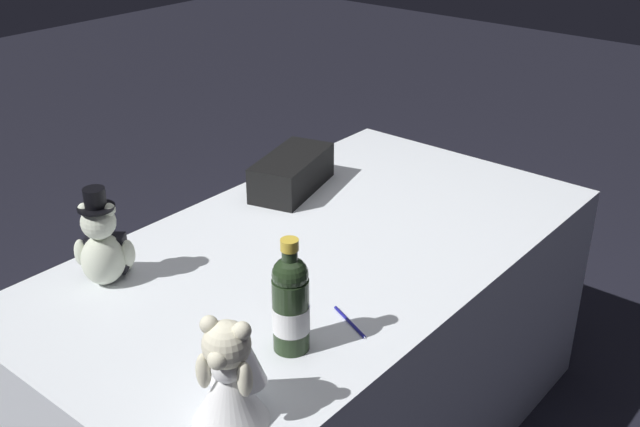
{
  "coord_description": "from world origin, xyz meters",
  "views": [
    {
      "loc": [
        1.46,
        1.21,
        1.76
      ],
      "look_at": [
        0.0,
        0.0,
        0.82
      ],
      "focal_mm": 42.58,
      "sensor_mm": 36.0,
      "label": 1
    }
  ],
  "objects_px": {
    "champagne_bottle": "(291,303)",
    "gift_case_black": "(292,173)",
    "teddy_bear_groom": "(103,246)",
    "teddy_bear_bride": "(231,372)",
    "signing_pen": "(350,323)"
  },
  "relations": [
    {
      "from": "teddy_bear_groom",
      "to": "gift_case_black",
      "type": "height_order",
      "value": "teddy_bear_groom"
    },
    {
      "from": "teddy_bear_groom",
      "to": "champagne_bottle",
      "type": "bearing_deg",
      "value": 98.82
    },
    {
      "from": "champagne_bottle",
      "to": "gift_case_black",
      "type": "bearing_deg",
      "value": -138.56
    },
    {
      "from": "teddy_bear_groom",
      "to": "signing_pen",
      "type": "distance_m",
      "value": 0.67
    },
    {
      "from": "teddy_bear_bride",
      "to": "gift_case_black",
      "type": "relative_size",
      "value": 0.67
    },
    {
      "from": "teddy_bear_groom",
      "to": "signing_pen",
      "type": "xyz_separation_m",
      "value": [
        -0.25,
        0.61,
        -0.1
      ]
    },
    {
      "from": "teddy_bear_bride",
      "to": "signing_pen",
      "type": "height_order",
      "value": "teddy_bear_bride"
    },
    {
      "from": "champagne_bottle",
      "to": "gift_case_black",
      "type": "xyz_separation_m",
      "value": [
        -0.65,
        -0.58,
        -0.06
      ]
    },
    {
      "from": "teddy_bear_groom",
      "to": "gift_case_black",
      "type": "bearing_deg",
      "value": -179.16
    },
    {
      "from": "champagne_bottle",
      "to": "gift_case_black",
      "type": "relative_size",
      "value": 0.77
    },
    {
      "from": "signing_pen",
      "to": "champagne_bottle",
      "type": "bearing_deg",
      "value": -16.44
    },
    {
      "from": "teddy_bear_groom",
      "to": "signing_pen",
      "type": "relative_size",
      "value": 1.94
    },
    {
      "from": "signing_pen",
      "to": "gift_case_black",
      "type": "relative_size",
      "value": 0.38
    },
    {
      "from": "signing_pen",
      "to": "teddy_bear_groom",
      "type": "bearing_deg",
      "value": -68.1
    },
    {
      "from": "teddy_bear_groom",
      "to": "signing_pen",
      "type": "bearing_deg",
      "value": 111.9
    }
  ]
}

